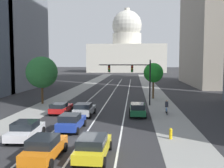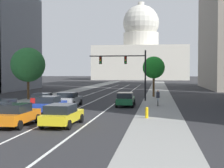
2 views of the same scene
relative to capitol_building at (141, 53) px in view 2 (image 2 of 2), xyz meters
name	(u,v)px [view 2 (image 2 of 2)]	position (x,y,z in m)	size (l,w,h in m)	color
ground_plane	(117,91)	(0.00, -90.88, -12.19)	(400.00, 400.00, 0.00)	#2B2B2D
sidewalk_left	(70,92)	(-8.09, -95.88, -12.19)	(3.96, 130.00, 0.01)	gray
sidewalk_right	(158,92)	(8.09, -95.88, -12.19)	(3.96, 130.00, 0.01)	gray
lane_stripe_left	(85,96)	(-3.05, -105.88, -12.18)	(0.16, 90.00, 0.01)	white
lane_stripe_center	(105,96)	(0.00, -105.88, -12.18)	(0.16, 90.00, 0.01)	white
lane_stripe_right	(125,96)	(3.05, -105.88, -12.18)	(0.16, 90.00, 0.01)	white
capitol_building	(141,53)	(0.00, 0.00, 0.00)	(42.12, 25.24, 35.65)	beige
car_white	(3,108)	(-4.58, -130.20, -11.44)	(2.28, 4.57, 1.46)	silver
car_silver	(69,99)	(-1.53, -120.97, -11.41)	(2.20, 4.16, 1.51)	#B2B5BA
car_green	(125,99)	(4.58, -120.42, -11.41)	(2.00, 4.57, 1.52)	#14512D
car_yellow	(62,115)	(1.52, -133.91, -11.41)	(2.16, 4.60, 1.51)	yellow
car_blue	(50,104)	(-1.53, -127.28, -11.40)	(2.13, 4.30, 1.56)	#1E389E
car_red	(45,98)	(-4.59, -119.92, -11.47)	(2.13, 4.32, 1.36)	red
car_orange	(16,115)	(-1.53, -134.46, -11.40)	(2.02, 4.54, 1.56)	orange
traffic_signal_mast	(127,66)	(4.10, -113.08, -7.69)	(7.35, 0.39, 6.46)	black
fire_hydrant	(147,112)	(7.15, -129.27, -11.73)	(0.26, 0.35, 0.91)	yellow
cyclist	(158,98)	(8.02, -119.18, -11.34)	(0.36, 1.70, 1.72)	black
street_tree_far_right	(154,68)	(7.37, -106.17, -7.88)	(3.26, 3.26, 5.97)	#51381E
street_tree_near_left	(28,65)	(-9.31, -112.94, -7.55)	(4.61, 4.61, 6.96)	#51381E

